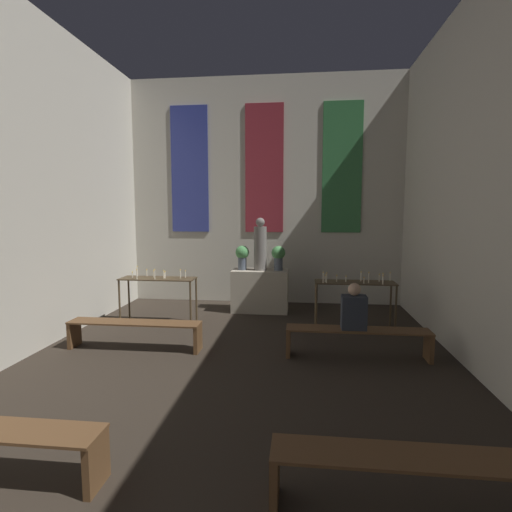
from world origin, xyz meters
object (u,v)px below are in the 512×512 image
Objects in this scene: flower_vase_right at (278,256)px; pew_second_right at (418,471)px; altar at (260,291)px; pew_back_left at (135,329)px; flower_vase_left at (242,255)px; candle_rack_right at (355,288)px; person_seated at (354,309)px; candle_rack_left at (158,284)px; statue at (260,246)px; pew_back_right at (357,336)px.

flower_vase_right reaches higher than pew_second_right.
pew_back_left is (-1.71, -2.62, -0.13)m from altar.
flower_vase_left reaches higher than pew_second_right.
person_seated reaches higher than candle_rack_right.
person_seated is (-0.06, 3.08, 0.41)m from pew_second_right.
flower_vase_left reaches higher than candle_rack_left.
pew_back_right is (1.71, -2.62, -1.09)m from statue.
statue reaches higher than pew_back_left.
flower_vase_left reaches higher than pew_back_right.
pew_back_right is (3.42, 0.00, 0.00)m from pew_back_left.
pew_back_left is at bearing -158.20° from candle_rack_right.
pew_second_right is at bearing -73.29° from statue.
pew_back_right is (2.10, -2.62, -0.89)m from flower_vase_left.
flower_vase_right is at bearing 103.05° from pew_second_right.
candle_rack_left is at bearing -140.66° from flower_vase_left.
statue is 0.54× the size of pew_back_left.
pew_back_right is 0.41m from person_seated.
flower_vase_right is at bearing 51.26° from pew_back_left.
statue is 3.31m from pew_back_right.
statue is at bearing 122.21° from person_seated.
flower_vase_left is at bearing -180.00° from altar.
candle_rack_left is at bearing 179.95° from candle_rack_right.
flower_vase_left is 1.93m from candle_rack_left.
flower_vase_right is at bearing -0.00° from altar.
flower_vase_right is (0.39, -0.00, -0.20)m from statue.
person_seated reaches higher than altar.
flower_vase_right is at bearing 116.78° from pew_back_right.
pew_back_left is (0.13, -1.42, -0.45)m from candle_rack_left.
altar is 0.57× the size of pew_back_right.
flower_vase_left is at bearing 127.91° from person_seated.
pew_second_right is at bearing -90.00° from pew_back_right.
pew_second_right is 1.00× the size of pew_back_right.
flower_vase_left is 0.25× the size of pew_back_right.
pew_back_right is at bearing 90.00° from pew_second_right.
candle_rack_left is at bearing -147.11° from altar.
statue reaches higher than flower_vase_right.
flower_vase_left is at bearing -180.00° from statue.
flower_vase_right is (0.78, 0.00, 0.00)m from flower_vase_left.
pew_back_left is 3.06× the size of person_seated.
statue is 2.29m from candle_rack_right.
flower_vase_left is 0.77× the size of person_seated.
pew_back_left is (-3.42, 3.08, 0.00)m from pew_second_right.
person_seated is (-0.06, 0.00, 0.41)m from pew_back_right.
pew_second_right is (-0.13, -4.50, -0.45)m from candle_rack_right.
person_seated is (1.65, -2.62, -0.69)m from statue.
pew_second_right is (2.10, -5.70, -0.89)m from flower_vase_left.
altar is 0.86m from flower_vase_left.
flower_vase_left is 3.47m from pew_back_right.
candle_rack_right is at bearing 88.31° from pew_second_right.
flower_vase_left is 3.35m from person_seated.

